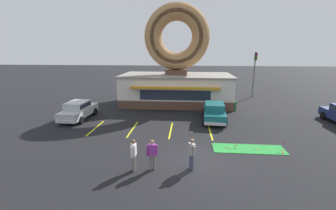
{
  "coord_description": "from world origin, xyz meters",
  "views": [
    {
      "loc": [
        -0.78,
        -11.33,
        6.01
      ],
      "look_at": [
        -2.17,
        5.0,
        2.0
      ],
      "focal_mm": 24.0,
      "sensor_mm": 36.0,
      "label": 1
    }
  ],
  "objects_px": {
    "pedestrian_blue_sweater_man": "(192,153)",
    "trash_bin": "(234,106)",
    "pedestrian_leather_jacket_man": "(152,153)",
    "pedestrian_hooded_kid": "(134,154)",
    "car_silver": "(78,110)",
    "putting_flag_pin": "(282,144)",
    "golf_ball": "(244,147)",
    "traffic_light_pole": "(255,69)",
    "car_teal": "(214,111)"
  },
  "relations": [
    {
      "from": "pedestrian_hooded_kid",
      "to": "trash_bin",
      "type": "distance_m",
      "value": 14.55
    },
    {
      "from": "car_teal",
      "to": "pedestrian_leather_jacket_man",
      "type": "xyz_separation_m",
      "value": [
        -4.11,
        -8.68,
        0.04
      ]
    },
    {
      "from": "golf_ball",
      "to": "car_silver",
      "type": "relative_size",
      "value": 0.01
    },
    {
      "from": "pedestrian_hooded_kid",
      "to": "pedestrian_leather_jacket_man",
      "type": "distance_m",
      "value": 0.93
    },
    {
      "from": "golf_ball",
      "to": "pedestrian_blue_sweater_man",
      "type": "xyz_separation_m",
      "value": [
        -3.36,
        -2.89,
        0.89
      ]
    },
    {
      "from": "pedestrian_leather_jacket_man",
      "to": "trash_bin",
      "type": "relative_size",
      "value": 1.68
    },
    {
      "from": "pedestrian_hooded_kid",
      "to": "pedestrian_leather_jacket_man",
      "type": "xyz_separation_m",
      "value": [
        0.91,
        0.17,
        -0.04
      ]
    },
    {
      "from": "golf_ball",
      "to": "trash_bin",
      "type": "distance_m",
      "value": 9.31
    },
    {
      "from": "golf_ball",
      "to": "pedestrian_hooded_kid",
      "type": "distance_m",
      "value": 7.14
    },
    {
      "from": "pedestrian_hooded_kid",
      "to": "trash_bin",
      "type": "xyz_separation_m",
      "value": [
        7.42,
        12.5,
        -0.45
      ]
    },
    {
      "from": "pedestrian_blue_sweater_man",
      "to": "trash_bin",
      "type": "height_order",
      "value": "pedestrian_blue_sweater_man"
    },
    {
      "from": "car_silver",
      "to": "pedestrian_leather_jacket_man",
      "type": "height_order",
      "value": "pedestrian_leather_jacket_man"
    },
    {
      "from": "putting_flag_pin",
      "to": "traffic_light_pole",
      "type": "distance_m",
      "value": 16.97
    },
    {
      "from": "pedestrian_leather_jacket_man",
      "to": "trash_bin",
      "type": "distance_m",
      "value": 13.95
    },
    {
      "from": "pedestrian_hooded_kid",
      "to": "pedestrian_blue_sweater_man",
      "type": "bearing_deg",
      "value": 7.36
    },
    {
      "from": "trash_bin",
      "to": "car_teal",
      "type": "bearing_deg",
      "value": -123.33
    },
    {
      "from": "pedestrian_hooded_kid",
      "to": "car_silver",
      "type": "bearing_deg",
      "value": 129.92
    },
    {
      "from": "trash_bin",
      "to": "pedestrian_leather_jacket_man",
      "type": "bearing_deg",
      "value": -117.83
    },
    {
      "from": "putting_flag_pin",
      "to": "pedestrian_hooded_kid",
      "type": "distance_m",
      "value": 9.07
    },
    {
      "from": "traffic_light_pole",
      "to": "trash_bin",
      "type": "bearing_deg",
      "value": -118.17
    },
    {
      "from": "pedestrian_blue_sweater_man",
      "to": "pedestrian_hooded_kid",
      "type": "height_order",
      "value": "pedestrian_hooded_kid"
    },
    {
      "from": "car_teal",
      "to": "trash_bin",
      "type": "distance_m",
      "value": 4.38
    },
    {
      "from": "trash_bin",
      "to": "traffic_light_pole",
      "type": "bearing_deg",
      "value": 61.83
    },
    {
      "from": "putting_flag_pin",
      "to": "trash_bin",
      "type": "bearing_deg",
      "value": 96.6
    },
    {
      "from": "pedestrian_blue_sweater_man",
      "to": "traffic_light_pole",
      "type": "bearing_deg",
      "value": 66.66
    },
    {
      "from": "car_teal",
      "to": "pedestrian_leather_jacket_man",
      "type": "bearing_deg",
      "value": -115.34
    },
    {
      "from": "car_teal",
      "to": "pedestrian_leather_jacket_man",
      "type": "relative_size",
      "value": 2.84
    },
    {
      "from": "pedestrian_blue_sweater_man",
      "to": "traffic_light_pole",
      "type": "height_order",
      "value": "traffic_light_pole"
    },
    {
      "from": "putting_flag_pin",
      "to": "car_silver",
      "type": "height_order",
      "value": "car_silver"
    },
    {
      "from": "golf_ball",
      "to": "car_teal",
      "type": "height_order",
      "value": "car_teal"
    },
    {
      "from": "golf_ball",
      "to": "putting_flag_pin",
      "type": "distance_m",
      "value": 2.26
    },
    {
      "from": "pedestrian_hooded_kid",
      "to": "pedestrian_leather_jacket_man",
      "type": "bearing_deg",
      "value": 10.78
    },
    {
      "from": "car_teal",
      "to": "pedestrian_hooded_kid",
      "type": "xyz_separation_m",
      "value": [
        -5.02,
        -8.85,
        0.08
      ]
    },
    {
      "from": "car_teal",
      "to": "pedestrian_hooded_kid",
      "type": "distance_m",
      "value": 10.18
    },
    {
      "from": "putting_flag_pin",
      "to": "trash_bin",
      "type": "relative_size",
      "value": 0.56
    },
    {
      "from": "car_teal",
      "to": "car_silver",
      "type": "distance_m",
      "value": 12.03
    },
    {
      "from": "golf_ball",
      "to": "traffic_light_pole",
      "type": "relative_size",
      "value": 0.01
    },
    {
      "from": "trash_bin",
      "to": "traffic_light_pole",
      "type": "distance_m",
      "value": 8.61
    },
    {
      "from": "golf_ball",
      "to": "putting_flag_pin",
      "type": "height_order",
      "value": "putting_flag_pin"
    },
    {
      "from": "golf_ball",
      "to": "car_teal",
      "type": "xyz_separation_m",
      "value": [
        -1.26,
        5.58,
        0.82
      ]
    },
    {
      "from": "golf_ball",
      "to": "putting_flag_pin",
      "type": "relative_size",
      "value": 0.08
    },
    {
      "from": "putting_flag_pin",
      "to": "car_silver",
      "type": "relative_size",
      "value": 0.12
    },
    {
      "from": "pedestrian_hooded_kid",
      "to": "putting_flag_pin",
      "type": "bearing_deg",
      "value": 20.07
    },
    {
      "from": "trash_bin",
      "to": "pedestrian_blue_sweater_man",
      "type": "bearing_deg",
      "value": -110.36
    },
    {
      "from": "car_silver",
      "to": "traffic_light_pole",
      "type": "bearing_deg",
      "value": 31.59
    },
    {
      "from": "pedestrian_leather_jacket_man",
      "to": "trash_bin",
      "type": "height_order",
      "value": "pedestrian_leather_jacket_man"
    },
    {
      "from": "car_teal",
      "to": "pedestrian_hooded_kid",
      "type": "height_order",
      "value": "pedestrian_hooded_kid"
    },
    {
      "from": "pedestrian_blue_sweater_man",
      "to": "trash_bin",
      "type": "distance_m",
      "value": 12.94
    },
    {
      "from": "putting_flag_pin",
      "to": "pedestrian_hooded_kid",
      "type": "height_order",
      "value": "pedestrian_hooded_kid"
    },
    {
      "from": "car_silver",
      "to": "pedestrian_blue_sweater_man",
      "type": "distance_m",
      "value": 12.73
    }
  ]
}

